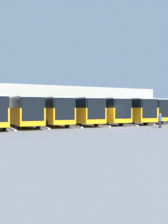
# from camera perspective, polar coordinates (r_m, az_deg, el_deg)

# --- Properties ---
(ground_plane) EXTENTS (600.00, 600.00, 0.00)m
(ground_plane) POSITION_cam_1_polar(r_m,az_deg,el_deg) (31.81, 6.09, -3.10)
(ground_plane) COLOR slate
(bus_0) EXTENTS (3.53, 12.13, 3.37)m
(bus_0) POSITION_cam_1_polar(r_m,az_deg,el_deg) (44.38, 14.96, 0.47)
(bus_0) COLOR orange
(bus_0) RESTS_ON ground_plane
(curb_divider_0) EXTENTS (0.93, 7.72, 0.15)m
(curb_divider_0) POSITION_cam_1_polar(r_m,az_deg,el_deg) (41.91, 14.88, -2.03)
(curb_divider_0) COLOR #B2B2AD
(curb_divider_0) RESTS_ON ground_plane
(bus_1) EXTENTS (3.53, 12.13, 3.37)m
(bus_1) POSITION_cam_1_polar(r_m,az_deg,el_deg) (42.30, 11.02, 0.46)
(bus_1) COLOR orange
(bus_1) RESTS_ON ground_plane
(curb_divider_1) EXTENTS (0.93, 7.72, 0.15)m
(curb_divider_1) POSITION_cam_1_polar(r_m,az_deg,el_deg) (39.85, 10.69, -2.17)
(curb_divider_1) COLOR #B2B2AD
(curb_divider_1) RESTS_ON ground_plane
(bus_2) EXTENTS (3.53, 12.13, 3.37)m
(bus_2) POSITION_cam_1_polar(r_m,az_deg,el_deg) (39.28, 7.94, 0.42)
(bus_2) COLOR orange
(bus_2) RESTS_ON ground_plane
(curb_divider_2) EXTENTS (0.93, 7.72, 0.15)m
(curb_divider_2) POSITION_cam_1_polar(r_m,az_deg,el_deg) (36.85, 7.37, -2.42)
(curb_divider_2) COLOR #B2B2AD
(curb_divider_2) RESTS_ON ground_plane
(bus_3) EXTENTS (3.53, 12.13, 3.37)m
(bus_3) POSITION_cam_1_polar(r_m,az_deg,el_deg) (37.60, 3.15, 0.41)
(bus_3) COLOR orange
(bus_3) RESTS_ON ground_plane
(curb_divider_3) EXTENTS (0.93, 7.72, 0.15)m
(curb_divider_3) POSITION_cam_1_polar(r_m,az_deg,el_deg) (35.21, 2.23, -2.57)
(curb_divider_3) COLOR #B2B2AD
(curb_divider_3) RESTS_ON ground_plane
(bus_4) EXTENTS (3.53, 12.13, 3.37)m
(bus_4) POSITION_cam_1_polar(r_m,az_deg,el_deg) (35.81, -1.73, 0.37)
(bus_4) COLOR orange
(bus_4) RESTS_ON ground_plane
(curb_divider_4) EXTENTS (0.93, 7.72, 0.15)m
(curb_divider_4) POSITION_cam_1_polar(r_m,az_deg,el_deg) (33.49, -3.05, -2.76)
(curb_divider_4) COLOR #B2B2AD
(curb_divider_4) RESTS_ON ground_plane
(bus_5) EXTENTS (3.53, 12.13, 3.37)m
(bus_5) POSITION_cam_1_polar(r_m,az_deg,el_deg) (34.65, -7.31, 0.34)
(bus_5) COLOR orange
(bus_5) RESTS_ON ground_plane
(curb_divider_5) EXTENTS (0.93, 7.72, 0.15)m
(curb_divider_5) POSITION_cam_1_polar(r_m,az_deg,el_deg) (32.42, -9.07, -2.89)
(curb_divider_5) COLOR #B2B2AD
(curb_divider_5) RESTS_ON ground_plane
(bus_6) EXTENTS (3.53, 12.13, 3.37)m
(bus_6) POSITION_cam_1_polar(r_m,az_deg,el_deg) (33.00, -12.79, 0.29)
(bus_6) COLOR orange
(bus_6) RESTS_ON ground_plane
(curb_divider_6) EXTENTS (0.93, 7.72, 0.15)m
(curb_divider_6) POSITION_cam_1_polar(r_m,az_deg,el_deg) (30.89, -15.04, -3.11)
(curb_divider_6) COLOR #B2B2AD
(curb_divider_6) RESTS_ON ground_plane
(pedestrian) EXTENTS (0.41, 0.41, 1.58)m
(pedestrian) POSITION_cam_1_polar(r_m,az_deg,el_deg) (31.50, 15.20, -1.62)
(pedestrian) COLOR black
(pedestrian) RESTS_ON ground_plane
(station_building) EXTENTS (44.94, 11.43, 5.93)m
(station_building) POSITION_cam_1_polar(r_m,az_deg,el_deg) (51.27, -8.32, 1.83)
(station_building) COLOR #A8A399
(station_building) RESTS_ON ground_plane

